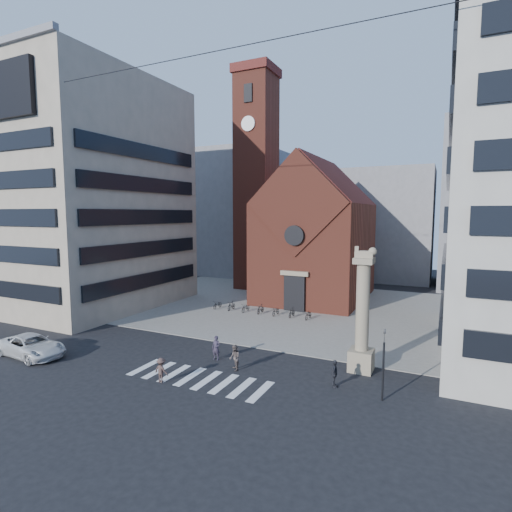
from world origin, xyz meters
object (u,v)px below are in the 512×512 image
(pedestrian_2, at_px, (334,374))
(traffic_light, at_px, (383,363))
(pedestrian_1, at_px, (235,358))
(scooter_0, at_px, (218,304))
(pedestrian_0, at_px, (216,348))
(white_car, at_px, (31,346))
(lion_column, at_px, (362,322))

(pedestrian_2, bearing_deg, traffic_light, -108.85)
(pedestrian_1, distance_m, scooter_0, 18.28)
(traffic_light, xyz_separation_m, pedestrian_0, (-12.17, 1.44, -1.38))
(white_car, xyz_separation_m, pedestrian_2, (22.28, 4.65, 0.06))
(lion_column, relative_size, white_car, 1.49)
(traffic_light, bearing_deg, pedestrian_0, 173.24)
(white_car, xyz_separation_m, pedestrian_0, (13.11, 5.48, 0.09))
(pedestrian_2, xyz_separation_m, scooter_0, (-17.37, 14.66, -0.38))
(lion_column, bearing_deg, scooter_0, 148.50)
(traffic_light, distance_m, pedestrian_1, 10.05)
(pedestrian_0, xyz_separation_m, pedestrian_2, (9.17, -0.84, -0.03))
(white_car, relative_size, pedestrian_1, 3.24)
(traffic_light, height_order, scooter_0, traffic_light)
(pedestrian_0, relative_size, scooter_0, 1.07)
(scooter_0, bearing_deg, pedestrian_2, -38.90)
(scooter_0, bearing_deg, white_car, -102.99)
(pedestrian_2, bearing_deg, pedestrian_0, 77.34)
(lion_column, height_order, traffic_light, lion_column)
(pedestrian_1, height_order, scooter_0, pedestrian_1)
(pedestrian_0, bearing_deg, lion_column, 13.30)
(traffic_light, distance_m, pedestrian_0, 12.33)
(traffic_light, height_order, pedestrian_0, traffic_light)
(lion_column, xyz_separation_m, white_car, (-23.29, -8.04, -2.65))
(scooter_0, bearing_deg, pedestrian_1, -53.95)
(lion_column, bearing_deg, pedestrian_1, -154.81)
(traffic_light, relative_size, pedestrian_2, 2.47)
(pedestrian_1, relative_size, scooter_0, 1.07)
(traffic_light, bearing_deg, white_car, -170.92)
(pedestrian_0, bearing_deg, scooter_0, 119.89)
(pedestrian_1, bearing_deg, lion_column, 76.59)
(pedestrian_2, distance_m, scooter_0, 22.74)
(white_car, distance_m, scooter_0, 19.92)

